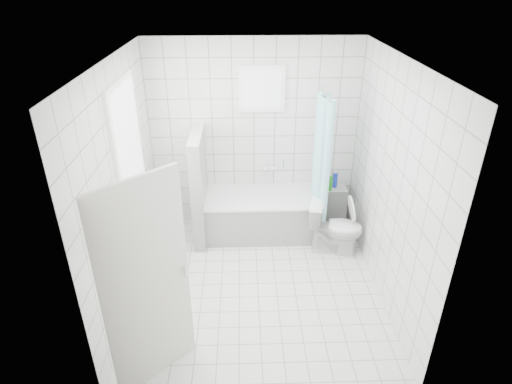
{
  "coord_description": "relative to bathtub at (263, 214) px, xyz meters",
  "views": [
    {
      "loc": [
        -0.14,
        -3.98,
        3.34
      ],
      "look_at": [
        -0.01,
        0.35,
        1.05
      ],
      "focal_mm": 30.0,
      "sensor_mm": 36.0,
      "label": 1
    }
  ],
  "objects": [
    {
      "name": "ceiling",
      "position": [
        -0.11,
        -1.12,
        2.31
      ],
      "size": [
        3.0,
        3.0,
        0.0
      ],
      "primitive_type": "plane",
      "rotation": [
        3.14,
        0.0,
        0.0
      ],
      "color": "white",
      "rests_on": "ground"
    },
    {
      "name": "window_back",
      "position": [
        -0.01,
        0.33,
        1.66
      ],
      "size": [
        0.5,
        0.01,
        0.5
      ],
      "primitive_type": "cube",
      "color": "white",
      "rests_on": "wall_back"
    },
    {
      "name": "window_sill",
      "position": [
        -1.42,
        -0.82,
        0.57
      ],
      "size": [
        0.18,
        1.02,
        0.08
      ],
      "primitive_type": "cube",
      "color": "white",
      "rests_on": "wall_left"
    },
    {
      "name": "tiled_ledge",
      "position": [
        1.0,
        0.25,
        -0.02
      ],
      "size": [
        0.4,
        0.24,
        0.55
      ],
      "primitive_type": "cube",
      "color": "white",
      "rests_on": "ground"
    },
    {
      "name": "wall_right",
      "position": [
        1.29,
        -1.12,
        1.01
      ],
      "size": [
        0.02,
        3.0,
        2.6
      ],
      "primitive_type": "cube",
      "color": "white",
      "rests_on": "ground"
    },
    {
      "name": "bathtub",
      "position": [
        0.0,
        0.0,
        0.0
      ],
      "size": [
        1.57,
        0.77,
        0.58
      ],
      "color": "white",
      "rests_on": "ground"
    },
    {
      "name": "curtain_rod",
      "position": [
        0.72,
        -0.02,
        1.71
      ],
      "size": [
        0.02,
        0.8,
        0.02
      ],
      "primitive_type": "cylinder",
      "rotation": [
        1.57,
        0.0,
        0.0
      ],
      "color": "silver",
      "rests_on": "wall_back"
    },
    {
      "name": "window_left",
      "position": [
        -1.47,
        -0.82,
        1.31
      ],
      "size": [
        0.01,
        0.9,
        1.4
      ],
      "primitive_type": "cube",
      "color": "white",
      "rests_on": "wall_left"
    },
    {
      "name": "tub_faucet",
      "position": [
        0.1,
        0.33,
        0.56
      ],
      "size": [
        0.18,
        0.06,
        0.06
      ],
      "primitive_type": "cube",
      "color": "silver",
      "rests_on": "wall_back"
    },
    {
      "name": "toilet",
      "position": [
        0.92,
        -0.47,
        0.06
      ],
      "size": [
        0.76,
        0.53,
        0.7
      ],
      "primitive_type": "imported",
      "rotation": [
        0.0,
        0.0,
        1.35
      ],
      "color": "white",
      "rests_on": "ground"
    },
    {
      "name": "door",
      "position": [
        -1.07,
        -2.33,
        0.71
      ],
      "size": [
        0.61,
        0.57,
        2.0
      ],
      "primitive_type": "cube",
      "rotation": [
        0.0,
        0.0,
        -0.82
      ],
      "color": "silver",
      "rests_on": "ground"
    },
    {
      "name": "partition_wall",
      "position": [
        -0.85,
        -0.05,
        0.46
      ],
      "size": [
        0.15,
        0.85,
        1.5
      ],
      "primitive_type": "cube",
      "color": "white",
      "rests_on": "ground"
    },
    {
      "name": "wall_front",
      "position": [
        -0.11,
        -2.62,
        1.01
      ],
      "size": [
        2.8,
        0.02,
        2.6
      ],
      "primitive_type": "cube",
      "color": "white",
      "rests_on": "ground"
    },
    {
      "name": "wall_back",
      "position": [
        -0.11,
        0.38,
        1.01
      ],
      "size": [
        2.8,
        0.02,
        2.6
      ],
      "primitive_type": "cube",
      "color": "white",
      "rests_on": "ground"
    },
    {
      "name": "shower_curtain",
      "position": [
        0.72,
        -0.16,
        0.81
      ],
      "size": [
        0.14,
        0.48,
        1.78
      ],
      "primitive_type": null,
      "color": "#50DEEC",
      "rests_on": "curtain_rod"
    },
    {
      "name": "ground",
      "position": [
        -0.11,
        -1.12,
        -0.29
      ],
      "size": [
        3.0,
        3.0,
        0.0
      ],
      "primitive_type": "plane",
      "color": "white",
      "rests_on": "ground"
    },
    {
      "name": "sill_bottles",
      "position": [
        -1.41,
        -0.86,
        0.73
      ],
      "size": [
        0.15,
        0.7,
        0.29
      ],
      "color": "#E572E1",
      "rests_on": "window_sill"
    },
    {
      "name": "ledge_bottles",
      "position": [
        0.97,
        0.25,
        0.37
      ],
      "size": [
        0.17,
        0.16,
        0.23
      ],
      "color": "green",
      "rests_on": "tiled_ledge"
    },
    {
      "name": "wall_left",
      "position": [
        -1.51,
        -1.12,
        1.01
      ],
      "size": [
        0.02,
        3.0,
        2.6
      ],
      "primitive_type": "cube",
      "color": "white",
      "rests_on": "ground"
    }
  ]
}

